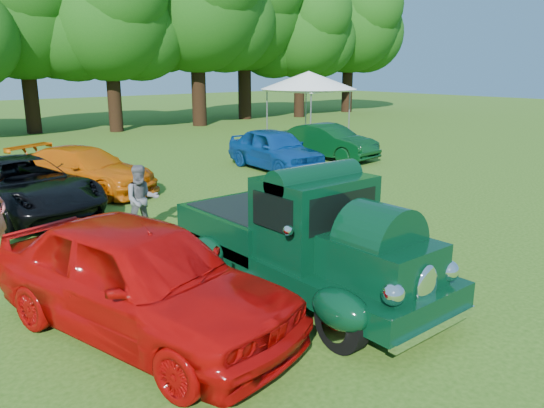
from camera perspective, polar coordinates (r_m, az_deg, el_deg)
ground at (r=9.70m, az=-0.60°, el=-8.02°), size 120.00×120.00×0.00m
hero_pickup at (r=8.86m, az=3.42°, el=-4.16°), size 2.43×5.23×2.04m
red_convertible at (r=7.75m, az=-13.93°, el=-7.68°), size 3.20×5.32×1.69m
back_car_black at (r=15.07m, az=-25.45°, el=1.71°), size 3.41×5.68×1.48m
back_car_orange at (r=17.01m, az=-19.56°, el=3.44°), size 3.84×5.11×1.38m
back_car_blue at (r=19.74m, az=0.32°, el=5.93°), size 2.17×4.60×1.52m
back_car_green at (r=22.29m, az=6.06°, el=6.70°), size 2.04×4.44×1.41m
spectator_grey at (r=12.36m, az=-13.82°, el=0.44°), size 0.92×0.80×1.60m
canopy_tent at (r=26.56m, az=3.96°, el=13.09°), size 5.09×5.09×3.52m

